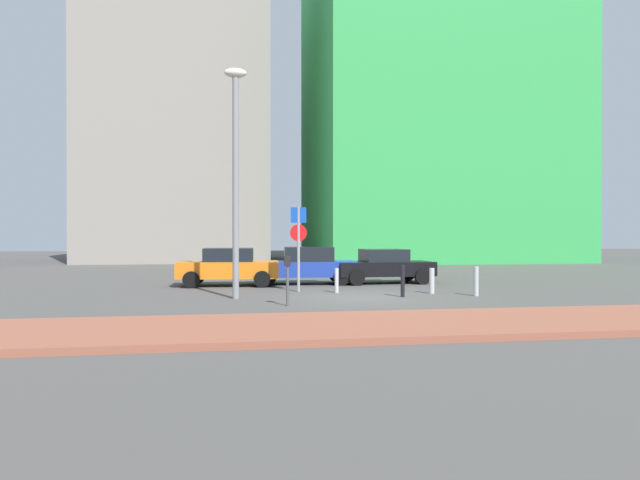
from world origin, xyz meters
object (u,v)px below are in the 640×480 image
object	(u,v)px
parked_car_orange	(228,266)
parking_sign_post	(298,238)
parking_meter	(287,274)
traffic_bollard_far	(403,281)
traffic_bollard_mid	(337,281)
parked_car_black	(383,266)
parked_car_blue	(305,265)
traffic_bollard_edge	(476,281)
street_lamp	(236,164)
traffic_bollard_near	(432,281)

from	to	relation	value
parked_car_orange	parking_sign_post	size ratio (longest dim) A/B	1.33
parking_sign_post	parking_meter	distance (m)	4.14
parked_car_orange	traffic_bollard_far	size ratio (longest dim) A/B	3.91
parking_sign_post	traffic_bollard_mid	xyz separation A→B (m)	(1.26, -0.58, -1.47)
parked_car_orange	parking_meter	xyz separation A→B (m)	(1.62, -6.76, 0.14)
parked_car_black	parking_sign_post	xyz separation A→B (m)	(-3.94, -2.97, 1.17)
parked_car_blue	traffic_bollard_far	xyz separation A→B (m)	(2.46, -5.33, -0.26)
traffic_bollard_far	traffic_bollard_edge	xyz separation A→B (m)	(2.48, -0.10, -0.03)
parked_car_blue	traffic_bollard_edge	world-z (taller)	parked_car_blue
street_lamp	parking_sign_post	bearing A→B (deg)	39.99
parking_sign_post	traffic_bollard_near	xyz separation A→B (m)	(4.43, -1.36, -1.46)
parking_meter	street_lamp	distance (m)	4.16
traffic_bollard_mid	traffic_bollard_edge	distance (m)	4.67
parked_car_black	traffic_bollard_near	world-z (taller)	parked_car_black
parked_car_black	traffic_bollard_far	bearing A→B (deg)	-99.05
parked_car_blue	street_lamp	size ratio (longest dim) A/B	0.61
parking_meter	traffic_bollard_near	world-z (taller)	parking_meter
traffic_bollard_mid	traffic_bollard_edge	bearing A→B (deg)	-21.95
traffic_bollard_near	traffic_bollard_mid	distance (m)	3.27
parked_car_black	parking_meter	bearing A→B (deg)	-124.56
traffic_bollard_near	traffic_bollard_far	xyz separation A→B (m)	(-1.32, -0.88, 0.08)
parked_car_black	traffic_bollard_edge	xyz separation A→B (m)	(1.65, -5.30, -0.24)
parked_car_orange	street_lamp	size ratio (longest dim) A/B	0.56
traffic_bollard_far	traffic_bollard_edge	size ratio (longest dim) A/B	1.06
parked_car_black	traffic_bollard_edge	size ratio (longest dim) A/B	4.27
parked_car_blue	parking_meter	size ratio (longest dim) A/B	3.11
parked_car_orange	parked_car_black	bearing A→B (deg)	1.36
traffic_bollard_near	traffic_bollard_edge	xyz separation A→B (m)	(1.16, -0.98, 0.05)
traffic_bollard_near	traffic_bollard_edge	world-z (taller)	traffic_bollard_edge
parking_meter	street_lamp	bearing A→B (deg)	124.29
parked_car_black	parking_meter	xyz separation A→B (m)	(-4.76, -6.91, 0.19)
parked_car_orange	parked_car_blue	distance (m)	3.11
street_lamp	traffic_bollard_edge	size ratio (longest dim) A/B	7.44
parked_car_black	traffic_bollard_mid	world-z (taller)	parked_car_black
street_lamp	traffic_bollard_near	bearing A→B (deg)	4.39
parked_car_black	traffic_bollard_near	xyz separation A→B (m)	(0.49, -4.33, -0.29)
traffic_bollard_mid	parking_sign_post	bearing A→B (deg)	155.07
parking_sign_post	parking_meter	xyz separation A→B (m)	(-0.81, -3.94, -0.99)
parked_car_orange	traffic_bollard_near	world-z (taller)	parked_car_orange
parking_sign_post	street_lamp	size ratio (longest dim) A/B	0.42
traffic_bollard_far	parked_car_orange	bearing A→B (deg)	137.69
traffic_bollard_near	traffic_bollard_mid	xyz separation A→B (m)	(-3.18, 0.77, -0.01)
traffic_bollard_edge	parked_car_black	bearing A→B (deg)	107.28
traffic_bollard_edge	traffic_bollard_near	bearing A→B (deg)	139.90
parked_car_blue	traffic_bollard_far	bearing A→B (deg)	-65.25
street_lamp	parked_car_orange	bearing A→B (deg)	92.59
parked_car_black	traffic_bollard_mid	bearing A→B (deg)	-127.05
parking_meter	traffic_bollard_near	bearing A→B (deg)	26.17
parked_car_orange	traffic_bollard_mid	distance (m)	5.04
traffic_bollard_mid	parked_car_orange	bearing A→B (deg)	137.34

